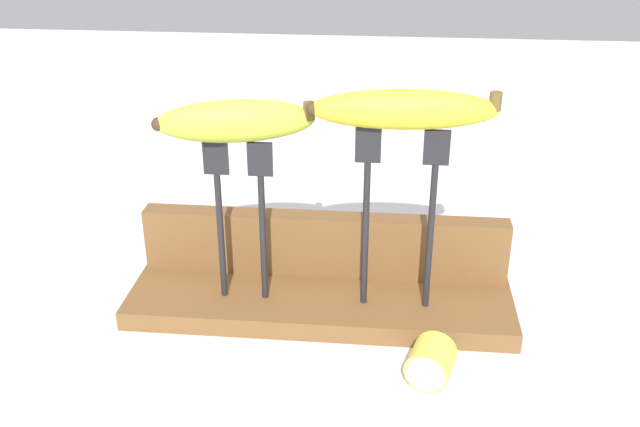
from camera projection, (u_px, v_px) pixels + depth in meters
ground_plane at (320, 310)px, 0.83m from camera, size 3.00×3.00×0.00m
wooden_board at (320, 302)px, 0.83m from camera, size 0.43×0.13×0.02m
board_backstop at (324, 244)px, 0.85m from camera, size 0.42×0.03×0.07m
fork_stand_left at (240, 207)px, 0.77m from camera, size 0.07×0.01×0.18m
fork_stand_right at (399, 205)px, 0.75m from camera, size 0.09×0.01×0.20m
banana_raised_left at (236, 121)px, 0.73m from camera, size 0.16×0.07×0.04m
banana_raised_right at (404, 109)px, 0.71m from camera, size 0.19×0.05×0.04m
banana_chunk_near at (430, 362)px, 0.71m from camera, size 0.05×0.05×0.04m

